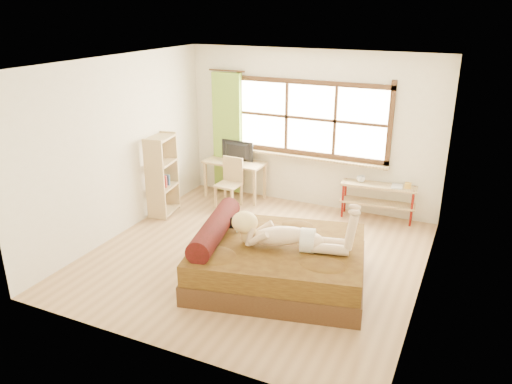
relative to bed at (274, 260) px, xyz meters
The scene contains 18 objects.
floor 0.75m from the bed, 136.02° to the left, with size 4.50×4.50×0.00m, color #9E754C.
ceiling 2.51m from the bed, 136.02° to the left, with size 4.50×4.50×0.00m, color white.
wall_back 2.97m from the bed, 100.37° to the left, with size 4.50×4.50×0.00m, color silver.
wall_front 2.12m from the bed, 105.79° to the right, with size 4.50×4.50×0.00m, color silver.
wall_left 2.99m from the bed, behind, with size 4.50×4.50×0.00m, color silver.
wall_right 2.10m from the bed, 15.41° to the left, with size 4.50×4.50×0.00m, color silver.
window 3.01m from the bed, 100.48° to the left, with size 2.80×0.16×1.46m.
curtain 3.43m from the bed, 128.12° to the left, with size 0.55×0.10×2.20m, color olive.
bed is the anchor object (origin of this frame).
woman 0.60m from the bed, 10.74° to the right, with size 1.50×0.43×0.64m, color #D9B48C, non-canonical shape.
kitten 0.77m from the bed, behind, with size 0.32×0.13×0.26m, color black, non-canonical shape.
desk 3.05m from the bed, 126.77° to the left, with size 1.13×0.55×0.70m.
monitor 3.13m from the bed, 126.22° to the left, with size 0.63×0.08×0.36m, color black.
chair 2.69m from the bed, 129.75° to the left, with size 0.40×0.40×0.87m.
pipe_shelf 2.68m from the bed, 72.86° to the left, with size 1.23×0.41×0.69m.
cup 2.62m from the bed, 79.45° to the left, with size 0.13×0.13×0.10m, color gray.
book 2.75m from the bed, 69.09° to the left, with size 0.18×0.24×0.02m, color gray.
bookshelf 2.90m from the bed, 154.00° to the left, with size 0.43×0.64×1.36m.
Camera 1 is at (2.67, -5.74, 3.39)m, focal length 35.00 mm.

